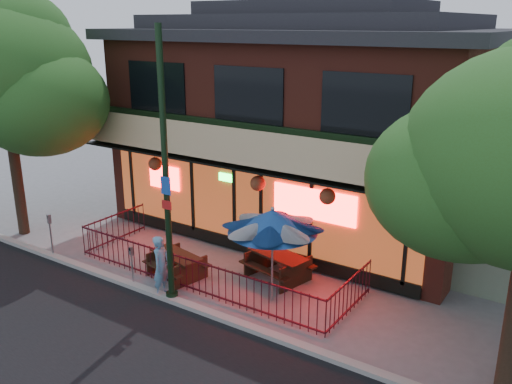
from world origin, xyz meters
TOP-DOWN VIEW (x-y plane):
  - ground at (0.00, 0.00)m, footprint 80.00×80.00m
  - curb at (0.00, -0.50)m, footprint 80.00×0.25m
  - restaurant_building at (0.00, 7.11)m, footprint 12.96×9.49m
  - patio_fence at (0.00, 0.50)m, footprint 8.44×2.62m
  - street_light at (0.00, -0.40)m, footprint 0.43×0.32m
  - street_tree_left at (-7.46, 0.39)m, footprint 5.60×5.60m
  - picnic_table_left at (-0.80, 0.71)m, footprint 1.86×1.56m
  - picnic_table_right at (1.68, 2.20)m, footprint 2.06×1.75m
  - patio_umbrella at (2.23, 1.02)m, footprint 2.28×2.28m
  - pedestrian at (-0.37, -0.35)m, footprint 0.52×0.68m
  - parking_meter_near at (-1.44, -0.40)m, footprint 0.11×0.10m
  - parking_meter_far at (-4.97, -0.40)m, footprint 0.15×0.13m

SIDE VIEW (x-z plane):
  - ground at x=0.00m, z-range 0.00..0.00m
  - curb at x=0.00m, z-range 0.00..0.12m
  - picnic_table_left at x=-0.80m, z-range 0.11..0.81m
  - picnic_table_right at x=1.68m, z-range 0.12..0.89m
  - patio_fence at x=0.00m, z-range 0.13..1.13m
  - parking_meter_near at x=-1.44m, z-range 0.21..1.37m
  - pedestrian at x=-0.37m, z-range 0.00..1.68m
  - parking_meter_far at x=-4.97m, z-range 0.25..1.64m
  - patio_umbrella at x=2.23m, z-range 0.92..3.53m
  - street_light at x=0.00m, z-range -0.35..6.65m
  - restaurant_building at x=0.00m, z-range 0.10..8.15m
  - street_tree_left at x=-7.46m, z-range 1.64..9.70m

